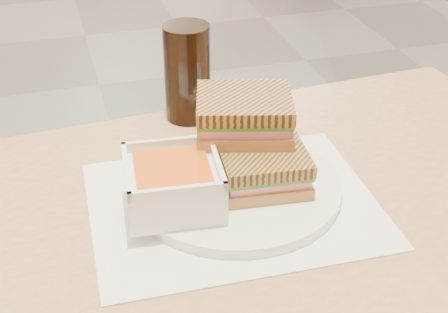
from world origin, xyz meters
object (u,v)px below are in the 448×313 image
object	(u,v)px
panini_lower	(264,169)
main_table	(194,310)
plate	(236,187)
soup_bowl	(173,185)
cola_glass	(187,73)

from	to	relation	value
panini_lower	main_table	bearing A→B (deg)	-148.18
plate	soup_bowl	world-z (taller)	soup_bowl
soup_bowl	panini_lower	size ratio (longest dim) A/B	1.06
cola_glass	main_table	bearing A→B (deg)	-102.82
main_table	cola_glass	bearing A→B (deg)	77.18
plate	panini_lower	world-z (taller)	panini_lower
plate	soup_bowl	xyz separation A→B (m)	(-0.09, -0.02, 0.04)
main_table	soup_bowl	world-z (taller)	soup_bowl
soup_bowl	cola_glass	size ratio (longest dim) A/B	0.82
panini_lower	cola_glass	size ratio (longest dim) A/B	0.77
panini_lower	cola_glass	bearing A→B (deg)	100.19
soup_bowl	main_table	bearing A→B (deg)	-84.38
main_table	soup_bowl	size ratio (longest dim) A/B	9.52
plate	panini_lower	size ratio (longest dim) A/B	2.33
plate	main_table	bearing A→B (deg)	-133.24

